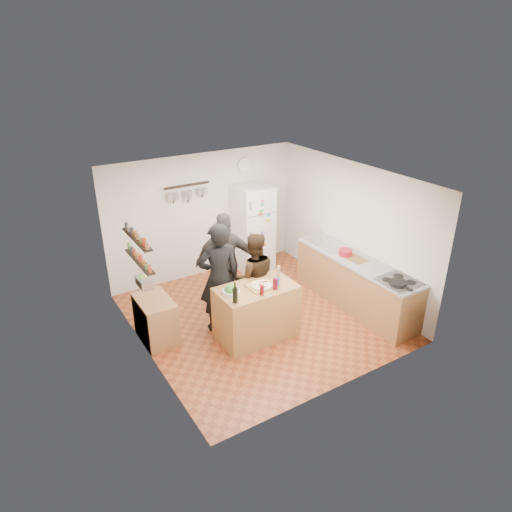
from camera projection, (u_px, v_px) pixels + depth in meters
room_shell at (247, 245)px, 7.79m from camera, size 4.20×4.20×4.20m
prep_island at (256, 312)px, 7.31m from camera, size 1.25×0.72×0.91m
pizza_board at (261, 286)px, 7.14m from camera, size 0.42×0.34×0.02m
pizza at (261, 285)px, 7.13m from camera, size 0.34×0.34×0.02m
salad_bowl at (231, 292)px, 6.95m from camera, size 0.26×0.26×0.05m
wine_bottle at (235, 295)px, 6.66m from camera, size 0.08×0.08×0.24m
wine_glass_near at (262, 290)px, 6.88m from camera, size 0.06×0.06×0.15m
wine_glass_far at (275, 284)px, 7.03m from camera, size 0.08×0.08×0.18m
pepper_mill at (278, 274)px, 7.33m from camera, size 0.06×0.06×0.20m
salt_canister at (277, 282)px, 7.14m from camera, size 0.08×0.08×0.13m
person_left at (219, 278)px, 7.35m from camera, size 0.75×0.56×1.88m
person_center at (254, 278)px, 7.66m from camera, size 0.94×0.84×1.59m
person_back at (226, 262)px, 8.00m from camera, size 1.14×0.82×1.79m
counter_run at (355, 283)px, 8.21m from camera, size 0.63×2.63×0.90m
stove_top at (399, 282)px, 7.29m from camera, size 0.60×0.62×0.02m
skillet at (398, 283)px, 7.17m from camera, size 0.28×0.28×0.05m
sink at (326, 244)px, 8.67m from camera, size 0.50×0.80×0.03m
cutting_board at (356, 260)px, 8.04m from camera, size 0.30×0.40×0.02m
red_bowl at (345, 252)px, 8.17m from camera, size 0.24×0.24×0.10m
fridge at (253, 228)px, 9.44m from camera, size 0.70×0.68×1.80m
wall_clock at (244, 165)px, 9.16m from camera, size 0.30×0.03×0.30m
spice_shelf_lower at (139, 261)px, 6.62m from camera, size 0.12×1.00×0.02m
spice_shelf_upper at (137, 239)px, 6.47m from camera, size 0.12×1.00×0.02m
produce_basket at (144, 282)px, 6.78m from camera, size 0.18×0.35×0.14m
side_table at (156, 319)px, 7.29m from camera, size 0.50×0.80×0.73m
pot_rack at (187, 185)px, 8.57m from camera, size 0.90×0.04×0.04m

